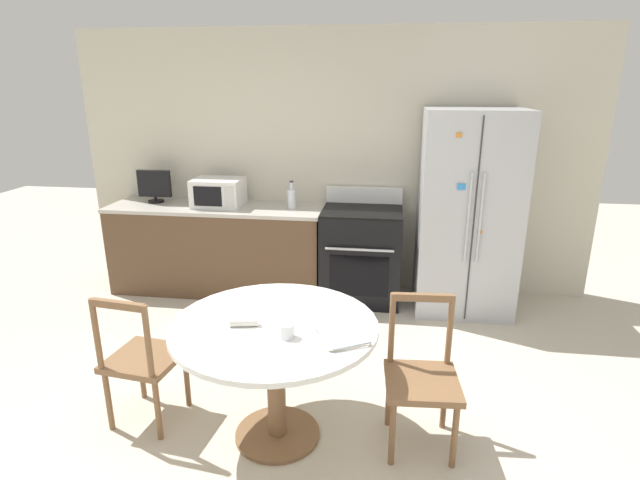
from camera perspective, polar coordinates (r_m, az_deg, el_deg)
ground_plane at (r=3.23m, az=-4.83°, el=-22.69°), size 14.00×14.00×0.00m
back_wall at (r=5.14m, az=1.33°, el=8.79°), size 5.20×0.10×2.60m
kitchen_counter at (r=5.25m, az=-11.53°, el=-0.92°), size 2.17×0.64×0.90m
refrigerator at (r=4.80m, az=16.50°, el=3.00°), size 0.88×0.76×1.87m
oven_range at (r=4.94m, az=4.73°, el=-1.60°), size 0.76×0.68×1.08m
microwave at (r=5.10m, az=-11.53°, el=5.36°), size 0.48×0.39×0.27m
countertop_tv at (r=5.41m, az=-18.40°, el=5.96°), size 0.34×0.16×0.33m
counter_bottle at (r=4.90m, az=-3.25°, el=4.81°), size 0.08×0.08×0.27m
dining_table at (r=2.97m, az=-5.17°, el=-12.05°), size 1.20×1.20×0.77m
dining_chair_right at (r=3.07m, az=11.52°, el=-15.27°), size 0.45×0.45×0.90m
dining_chair_left at (r=3.38m, az=-19.63°, el=-12.80°), size 0.47×0.47×0.90m
candle_glass at (r=2.74m, az=-3.83°, el=-10.40°), size 0.09×0.09×0.08m
folded_napkin at (r=2.88m, az=-8.70°, el=-9.23°), size 0.17×0.08×0.05m
mail_stack at (r=2.75m, az=2.42°, el=-10.72°), size 0.34×0.37×0.02m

